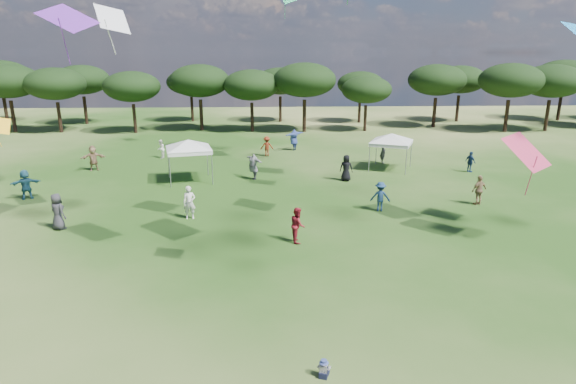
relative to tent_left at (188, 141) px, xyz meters
name	(u,v)px	position (x,y,z in m)	size (l,w,h in m)	color
tree_line	(295,81)	(8.70, 24.43, 2.65)	(108.78, 17.63, 7.77)	black
tent_left	(188,141)	(0.00, 0.00, 0.00)	(5.77, 5.77, 3.20)	gray
tent_right	(392,135)	(14.70, 2.83, -0.15)	(5.32, 5.32, 3.05)	gray
toddler	(324,369)	(6.80, -21.33, -2.53)	(0.41, 0.44, 0.54)	black
festival_crowd	(245,165)	(3.77, 0.79, -1.87)	(30.91, 23.57, 1.93)	#34343A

